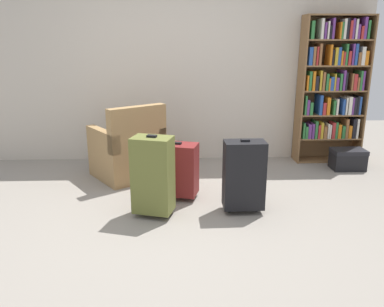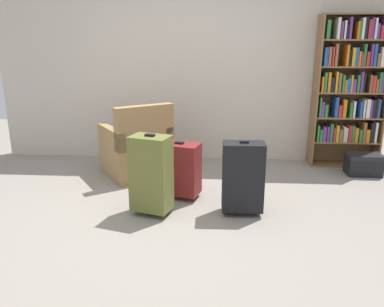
{
  "view_description": "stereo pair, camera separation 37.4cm",
  "coord_description": "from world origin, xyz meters",
  "px_view_note": "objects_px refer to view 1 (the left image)",
  "views": [
    {
      "loc": [
        0.01,
        -3.23,
        1.6
      ],
      "look_at": [
        0.14,
        0.36,
        0.55
      ],
      "focal_mm": 36.2,
      "sensor_mm": 36.0,
      "label": 1
    },
    {
      "loc": [
        0.38,
        -3.23,
        1.6
      ],
      "look_at": [
        0.14,
        0.36,
        0.55
      ],
      "focal_mm": 36.2,
      "sensor_mm": 36.0,
      "label": 2
    }
  ],
  "objects_px": {
    "mug": "(172,173)",
    "suitcase_olive": "(153,175)",
    "bookshelf": "(333,86)",
    "suitcase_dark_red": "(178,169)",
    "storage_box": "(348,159)",
    "armchair": "(128,152)",
    "suitcase_black": "(244,175)"
  },
  "relations": [
    {
      "from": "mug",
      "to": "suitcase_olive",
      "type": "distance_m",
      "value": 1.15
    },
    {
      "from": "bookshelf",
      "to": "suitcase_dark_red",
      "type": "bearing_deg",
      "value": -148.43
    },
    {
      "from": "bookshelf",
      "to": "storage_box",
      "type": "height_order",
      "value": "bookshelf"
    },
    {
      "from": "armchair",
      "to": "suitcase_dark_red",
      "type": "xyz_separation_m",
      "value": [
        0.59,
        -0.67,
        0.0
      ]
    },
    {
      "from": "bookshelf",
      "to": "suitcase_dark_red",
      "type": "xyz_separation_m",
      "value": [
        -2.06,
        -1.27,
        -0.71
      ]
    },
    {
      "from": "suitcase_olive",
      "to": "suitcase_black",
      "type": "xyz_separation_m",
      "value": [
        0.86,
        0.06,
        -0.03
      ]
    },
    {
      "from": "suitcase_olive",
      "to": "suitcase_dark_red",
      "type": "xyz_separation_m",
      "value": [
        0.23,
        0.43,
        -0.09
      ]
    },
    {
      "from": "armchair",
      "to": "suitcase_black",
      "type": "height_order",
      "value": "armchair"
    },
    {
      "from": "storage_box",
      "to": "suitcase_olive",
      "type": "height_order",
      "value": "suitcase_olive"
    },
    {
      "from": "mug",
      "to": "suitcase_olive",
      "type": "relative_size",
      "value": 0.15
    },
    {
      "from": "armchair",
      "to": "mug",
      "type": "bearing_deg",
      "value": -2.48
    },
    {
      "from": "bookshelf",
      "to": "suitcase_olive",
      "type": "relative_size",
      "value": 2.44
    },
    {
      "from": "bookshelf",
      "to": "suitcase_black",
      "type": "height_order",
      "value": "bookshelf"
    },
    {
      "from": "storage_box",
      "to": "suitcase_dark_red",
      "type": "height_order",
      "value": "suitcase_dark_red"
    },
    {
      "from": "storage_box",
      "to": "suitcase_dark_red",
      "type": "distance_m",
      "value": 2.37
    },
    {
      "from": "suitcase_black",
      "to": "mug",
      "type": "bearing_deg",
      "value": 124.31
    },
    {
      "from": "suitcase_olive",
      "to": "suitcase_dark_red",
      "type": "distance_m",
      "value": 0.49
    },
    {
      "from": "mug",
      "to": "suitcase_black",
      "type": "relative_size",
      "value": 0.17
    },
    {
      "from": "mug",
      "to": "suitcase_olive",
      "type": "height_order",
      "value": "suitcase_olive"
    },
    {
      "from": "armchair",
      "to": "suitcase_dark_red",
      "type": "distance_m",
      "value": 0.9
    },
    {
      "from": "armchair",
      "to": "suitcase_black",
      "type": "xyz_separation_m",
      "value": [
        1.22,
        -1.04,
        0.06
      ]
    },
    {
      "from": "storage_box",
      "to": "suitcase_olive",
      "type": "bearing_deg",
      "value": -151.86
    },
    {
      "from": "suitcase_olive",
      "to": "suitcase_black",
      "type": "distance_m",
      "value": 0.86
    },
    {
      "from": "armchair",
      "to": "storage_box",
      "type": "distance_m",
      "value": 2.8
    },
    {
      "from": "storage_box",
      "to": "suitcase_black",
      "type": "distance_m",
      "value": 2.01
    },
    {
      "from": "mug",
      "to": "storage_box",
      "type": "xyz_separation_m",
      "value": [
        2.26,
        0.22,
        0.09
      ]
    },
    {
      "from": "armchair",
      "to": "storage_box",
      "type": "bearing_deg",
      "value": 4.01
    },
    {
      "from": "storage_box",
      "to": "suitcase_black",
      "type": "bearing_deg",
      "value": -141.67
    },
    {
      "from": "armchair",
      "to": "suitcase_olive",
      "type": "height_order",
      "value": "armchair"
    },
    {
      "from": "armchair",
      "to": "suitcase_black",
      "type": "relative_size",
      "value": 1.35
    },
    {
      "from": "mug",
      "to": "suitcase_dark_red",
      "type": "height_order",
      "value": "suitcase_dark_red"
    },
    {
      "from": "suitcase_dark_red",
      "to": "suitcase_black",
      "type": "bearing_deg",
      "value": -30.31
    }
  ]
}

